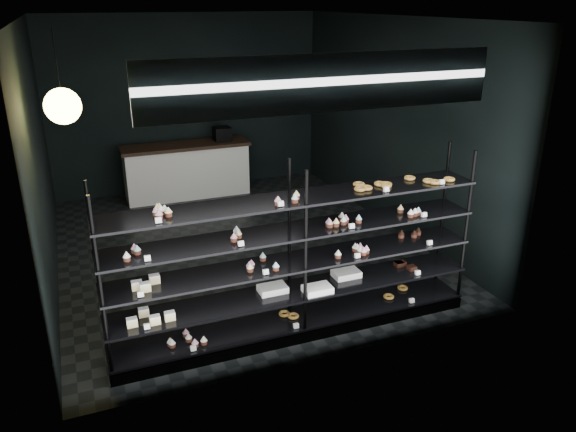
{
  "coord_description": "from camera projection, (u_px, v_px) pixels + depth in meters",
  "views": [
    {
      "loc": [
        -2.11,
        -7.35,
        3.43
      ],
      "look_at": [
        0.05,
        -1.9,
        1.15
      ],
      "focal_mm": 35.0,
      "sensor_mm": 36.0,
      "label": 1
    }
  ],
  "objects": [
    {
      "name": "room",
      "position": [
        234.0,
        140.0,
        7.75
      ],
      "size": [
        5.01,
        6.01,
        3.2
      ],
      "color": "black",
      "rests_on": "ground"
    },
    {
      "name": "display_shelf",
      "position": [
        295.0,
        281.0,
        5.95
      ],
      "size": [
        4.0,
        0.5,
        1.91
      ],
      "color": "black",
      "rests_on": "room"
    },
    {
      "name": "signage",
      "position": [
        327.0,
        83.0,
        4.8
      ],
      "size": [
        3.3,
        0.05,
        0.5
      ],
      "color": "#0D1B45",
      "rests_on": "room"
    },
    {
      "name": "pendant_lamp",
      "position": [
        63.0,
        106.0,
        5.44
      ],
      "size": [
        0.35,
        0.35,
        0.9
      ],
      "color": "black",
      "rests_on": "room"
    },
    {
      "name": "service_counter",
      "position": [
        187.0,
        169.0,
        10.25
      ],
      "size": [
        2.29,
        0.65,
        1.23
      ],
      "color": "silver",
      "rests_on": "room"
    }
  ]
}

